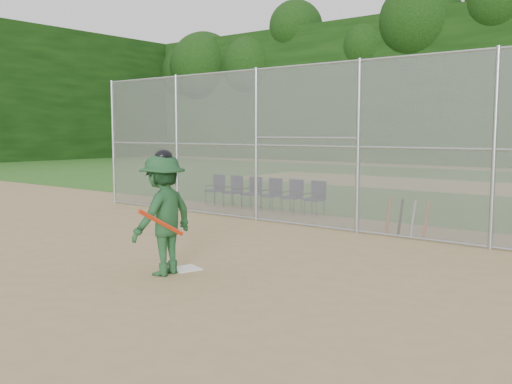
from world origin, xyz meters
The scene contains 14 objects.
ground centered at (0.00, 0.00, 0.00)m, with size 100.00×100.00×0.00m, color tan.
grass_strip centered at (0.00, 18.00, 0.01)m, with size 100.00×100.00×0.00m, color #2A601D.
dirt_patch_far centered at (0.00, 18.00, 0.01)m, with size 24.00×24.00×0.00m, color tan.
backstop_fence centered at (0.00, 5.00, 2.07)m, with size 16.09×0.09×4.00m.
treeline centered at (0.00, 20.00, 5.50)m, with size 81.00×60.00×11.00m.
home_plate centered at (0.43, 0.03, 0.01)m, with size 0.44×0.44×0.02m, color silver.
batter_at_plate centered at (0.40, -0.43, 1.00)m, with size 0.95×1.45×2.07m.
spare_bats centered at (2.09, 5.29, 0.42)m, with size 0.96×0.32×0.84m.
chair_0 centered at (-5.16, 6.79, 0.48)m, with size 0.54×0.52×0.96m, color #10123C, non-canonical shape.
chair_1 centered at (-4.39, 6.79, 0.48)m, with size 0.54×0.52×0.96m, color #10123C, non-canonical shape.
chair_2 centered at (-3.63, 6.79, 0.48)m, with size 0.54×0.52×0.96m, color #10123C, non-canonical shape.
chair_3 centered at (-2.86, 6.79, 0.48)m, with size 0.54×0.52×0.96m, color #10123C, non-canonical shape.
chair_4 centered at (-2.10, 6.79, 0.48)m, with size 0.54×0.52×0.96m, color #10123C, non-canonical shape.
chair_5 centered at (-1.33, 6.79, 0.48)m, with size 0.54×0.52×0.96m, color #10123C, non-canonical shape.
Camera 1 is at (7.35, -6.67, 2.34)m, focal length 40.00 mm.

